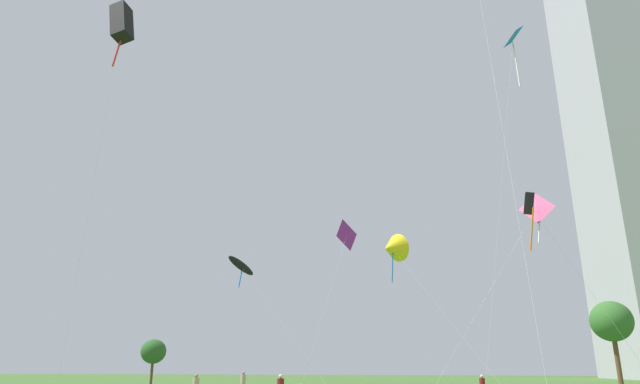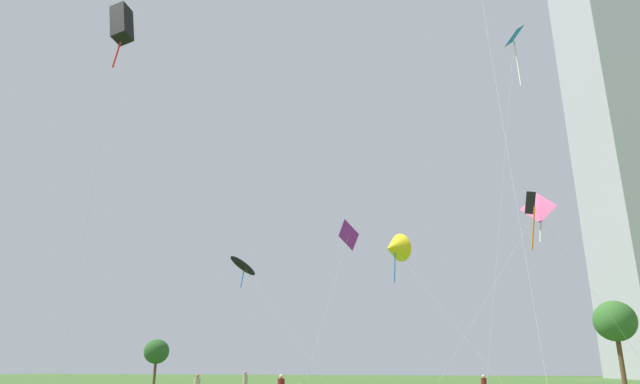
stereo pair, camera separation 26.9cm
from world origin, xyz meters
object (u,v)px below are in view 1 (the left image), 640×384
object	(u,v)px
distant_highrise_0	(631,123)
park_tree_1	(612,322)
kite_flying_4	(122,23)
kite_flying_3	(513,44)
kite_flying_0	(392,248)
kite_flying_2	(537,209)
kite_flying_1	(529,205)
park_tree_0	(153,352)
kite_flying_5	(241,266)
person_standing_3	(243,382)
kite_flying_7	(347,236)

from	to	relation	value
distant_highrise_0	park_tree_1	bearing A→B (deg)	-118.36
kite_flying_4	distant_highrise_0	size ratio (longest dim) A/B	0.21
kite_flying_3	park_tree_1	size ratio (longest dim) A/B	3.18
kite_flying_0	kite_flying_2	distance (m)	18.52
kite_flying_0	kite_flying_2	world-z (taller)	kite_flying_0
kite_flying_1	kite_flying_3	xyz separation A→B (m)	(0.17, -0.24, 11.71)
park_tree_0	distant_highrise_0	xyz separation A→B (m)	(67.88, 66.73, 47.52)
kite_flying_5	distant_highrise_0	distance (m)	101.40
person_standing_3	park_tree_0	xyz separation A→B (m)	(-14.32, 9.83, 2.64)
kite_flying_0	kite_flying_1	xyz separation A→B (m)	(11.10, -15.73, -0.96)
park_tree_0	park_tree_1	world-z (taller)	park_tree_1
kite_flying_4	kite_flying_7	world-z (taller)	kite_flying_4
kite_flying_0	kite_flying_2	xyz separation A→B (m)	(11.67, -14.34, -0.90)
kite_flying_1	park_tree_0	bearing A→B (deg)	155.43
kite_flying_0	park_tree_1	size ratio (longest dim) A/B	1.85
person_standing_3	kite_flying_7	xyz separation A→B (m)	(6.69, 8.87, 13.54)
person_standing_3	kite_flying_3	world-z (taller)	kite_flying_3
distant_highrise_0	kite_flying_2	bearing A→B (deg)	-118.82
kite_flying_3	park_tree_1	xyz separation A→B (m)	(7.74, 19.67, -17.77)
kite_flying_7	distant_highrise_0	size ratio (longest dim) A/B	0.15
kite_flying_1	kite_flying_4	world-z (taller)	kite_flying_4
kite_flying_2	park_tree_1	distance (m)	20.41
park_tree_0	kite_flying_2	bearing A→B (deg)	-22.42
person_standing_3	kite_flying_4	xyz separation A→B (m)	(0.64, -20.84, 19.31)
kite_flying_4	park_tree_1	xyz separation A→B (m)	(29.51, 33.38, -14.32)
kite_flying_3	park_tree_1	bearing A→B (deg)	68.51
kite_flying_4	park_tree_0	world-z (taller)	kite_flying_4
kite_flying_0	distant_highrise_0	distance (m)	88.54
kite_flying_1	park_tree_0	world-z (taller)	kite_flying_1
kite_flying_5	park_tree_0	bearing A→B (deg)	147.45
park_tree_1	kite_flying_0	bearing A→B (deg)	-169.01
distant_highrise_0	kite_flying_1	bearing A→B (deg)	-118.85
kite_flying_2	kite_flying_3	world-z (taller)	kite_flying_3
kite_flying_7	park_tree_0	distance (m)	23.69
person_standing_3	kite_flying_2	size ratio (longest dim) A/B	0.14
kite_flying_3	park_tree_1	distance (m)	27.62
kite_flying_1	kite_flying_2	bearing A→B (deg)	67.61
kite_flying_2	kite_flying_0	bearing A→B (deg)	129.14
kite_flying_7	park_tree_1	xyz separation A→B (m)	(23.46, 3.67, -8.55)
kite_flying_5	distant_highrise_0	bearing A→B (deg)	53.86
person_standing_3	kite_flying_7	bearing A→B (deg)	107.64
kite_flying_4	park_tree_1	distance (m)	46.80
person_standing_3	kite_flying_3	size ratio (longest dim) A/B	0.07
person_standing_3	park_tree_1	distance (m)	33.03
park_tree_0	kite_flying_7	bearing A→B (deg)	-2.62
kite_flying_5	kite_flying_7	xyz separation A→B (m)	(7.96, 7.37, 3.90)
person_standing_3	kite_flying_5	distance (m)	9.84
kite_flying_7	park_tree_1	world-z (taller)	kite_flying_7
kite_flying_1	distant_highrise_0	world-z (taller)	distant_highrise_0
kite_flying_3	kite_flying_5	distance (m)	28.41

